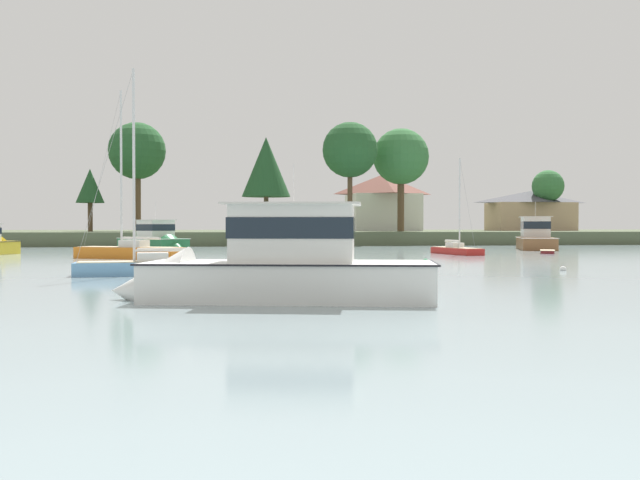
{
  "coord_description": "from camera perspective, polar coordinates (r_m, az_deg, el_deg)",
  "views": [
    {
      "loc": [
        -12.48,
        -12.24,
        2.27
      ],
      "look_at": [
        -7.21,
        24.35,
        1.56
      ],
      "focal_mm": 41.61,
      "sensor_mm": 36.0,
      "label": 1
    }
  ],
  "objects": [
    {
      "name": "far_shore_bank",
      "position": [
        106.65,
        -1.48,
        0.31
      ],
      "size": [
        182.06,
        48.73,
        1.56
      ],
      "primitive_type": "cube",
      "color": "#4C563D",
      "rests_on": "ground"
    },
    {
      "name": "sailboat_red",
      "position": [
        59.77,
        10.45,
        -0.91
      ],
      "size": [
        2.5,
        6.32,
        7.95
      ],
      "color": "#B2231E",
      "rests_on": "ground"
    },
    {
      "name": "cruiser_white",
      "position": [
        22.54,
        -4.51,
        -2.83
      ],
      "size": [
        10.31,
        4.95,
        5.25
      ],
      "color": "white",
      "rests_on": "ground"
    },
    {
      "name": "cruiser_wood",
      "position": [
        75.0,
        16.19,
        -0.06
      ],
      "size": [
        6.19,
        10.73,
        5.72
      ],
      "color": "brown",
      "rests_on": "ground"
    },
    {
      "name": "mooring_buoy_green",
      "position": [
        46.78,
        8.12,
        -1.61
      ],
      "size": [
        0.33,
        0.33,
        0.38
      ],
      "color": "#1E8C47",
      "rests_on": "ground"
    },
    {
      "name": "shore_tree_center_right",
      "position": [
        88.78,
        2.32,
        6.91
      ],
      "size": [
        6.59,
        6.59,
        13.04
      ],
      "color": "brown",
      "rests_on": "far_shore_bank"
    },
    {
      "name": "cottage_behind_trees",
      "position": [
        110.57,
        15.87,
        2.22
      ],
      "size": [
        12.28,
        7.03,
        5.7
      ],
      "color": "tan",
      "rests_on": "far_shore_bank"
    },
    {
      "name": "shore_tree_center_left",
      "position": [
        85.67,
        -4.17,
        5.6
      ],
      "size": [
        5.61,
        5.61,
        10.89
      ],
      "color": "brown",
      "rests_on": "far_shore_bank"
    },
    {
      "name": "dinghy_maroon",
      "position": [
        63.53,
        17.09,
        -0.9
      ],
      "size": [
        2.13,
        2.86,
        0.38
      ],
      "color": "maroon",
      "rests_on": "ground"
    },
    {
      "name": "sailboat_skyblue",
      "position": [
        34.95,
        -13.24,
        -2.31
      ],
      "size": [
        6.46,
        2.17,
        9.86
      ],
      "color": "#669ECC",
      "rests_on": "ground"
    },
    {
      "name": "shore_tree_inland_c",
      "position": [
        95.03,
        -17.27,
        3.94
      ],
      "size": [
        3.41,
        3.41,
        7.69
      ],
      "color": "brown",
      "rests_on": "far_shore_bank"
    },
    {
      "name": "cruiser_green",
      "position": [
        66.62,
        -12.38,
        -0.33
      ],
      "size": [
        7.29,
        8.95,
        5.43
      ],
      "color": "#236B3D",
      "rests_on": "ground"
    },
    {
      "name": "shore_tree_inland_b",
      "position": [
        98.59,
        -13.9,
        6.61
      ],
      "size": [
        7.3,
        7.3,
        13.98
      ],
      "color": "brown",
      "rests_on": "far_shore_bank"
    },
    {
      "name": "mooring_buoy_white",
      "position": [
        39.4,
        18.19,
        -2.16
      ],
      "size": [
        0.34,
        0.34,
        0.39
      ],
      "color": "white",
      "rests_on": "ground"
    },
    {
      "name": "shore_tree_inland_a",
      "position": [
        109.05,
        17.13,
        3.97
      ],
      "size": [
        4.46,
        4.46,
        8.52
      ],
      "color": "brown",
      "rests_on": "far_shore_bank"
    },
    {
      "name": "sailboat_orange",
      "position": [
        52.72,
        -14.44,
        -1.12
      ],
      "size": [
        7.81,
        5.39,
        12.14
      ],
      "color": "orange",
      "rests_on": "ground"
    },
    {
      "name": "cottage_eastern",
      "position": [
        105.58,
        4.85,
        2.96
      ],
      "size": [
        10.1,
        9.59,
        7.99
      ],
      "color": "silver",
      "rests_on": "far_shore_bank"
    },
    {
      "name": "shore_tree_center",
      "position": [
        93.84,
        6.24,
        6.35
      ],
      "size": [
        7.0,
        7.0,
        12.89
      ],
      "color": "brown",
      "rests_on": "far_shore_bank"
    }
  ]
}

